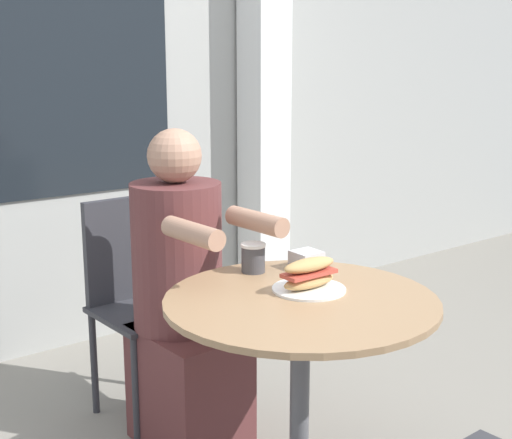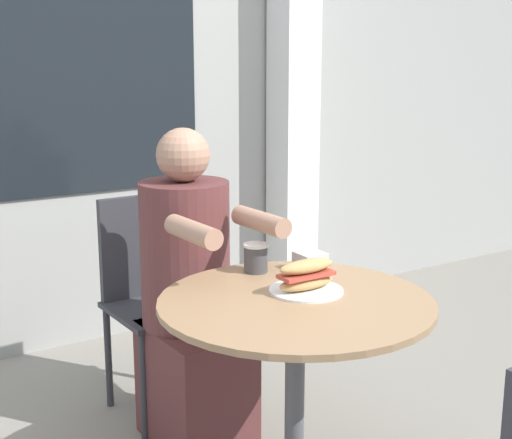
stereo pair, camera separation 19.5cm
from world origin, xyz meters
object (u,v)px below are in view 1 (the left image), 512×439
cafe_table (300,356)px  sandwich_on_plate (309,277)px  diner_chair (136,286)px  seated_diner (184,312)px  drink_cup (253,258)px

cafe_table → sandwich_on_plate: size_ratio=3.61×
cafe_table → diner_chair: diner_chair is taller
seated_diner → sandwich_on_plate: seated_diner is taller
sandwich_on_plate → drink_cup: sandwich_on_plate is taller
cafe_table → diner_chair: (-0.05, 0.93, -0.01)m
sandwich_on_plate → drink_cup: 0.26m
cafe_table → seated_diner: size_ratio=0.70×
diner_chair → seated_diner: seated_diner is taller
diner_chair → seated_diner: bearing=88.9°
sandwich_on_plate → drink_cup: size_ratio=2.34×
diner_chair → drink_cup: diner_chair is taller
cafe_table → diner_chair: size_ratio=0.94×
drink_cup → diner_chair: bearing=98.9°
cafe_table → sandwich_on_plate: 0.24m
sandwich_on_plate → drink_cup: (-0.02, 0.26, 0.01)m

